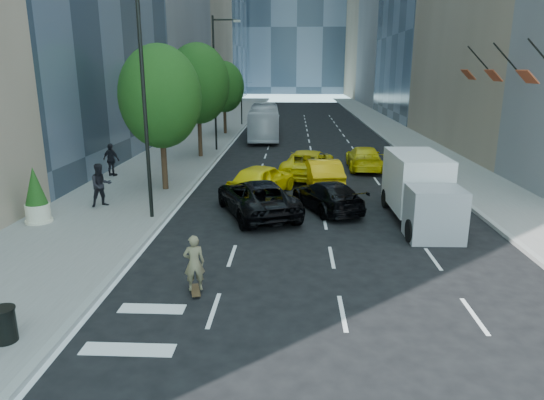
{
  "coord_description": "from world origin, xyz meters",
  "views": [
    {
      "loc": [
        -0.36,
        -15.87,
        6.38
      ],
      "look_at": [
        -1.16,
        1.65,
        1.6
      ],
      "focal_mm": 32.0,
      "sensor_mm": 36.0,
      "label": 1
    }
  ],
  "objects_px": {
    "box_truck": "(420,189)",
    "trash_can": "(4,326)",
    "skateboarder": "(194,267)",
    "city_bus": "(264,122)",
    "planter_shrub": "(36,196)",
    "black_sedan_lincoln": "(257,197)",
    "black_sedan_mercedes": "(327,196)"
  },
  "relations": [
    {
      "from": "box_truck",
      "to": "trash_can",
      "type": "xyz_separation_m",
      "value": [
        -12.1,
        -10.27,
        -0.87
      ]
    },
    {
      "from": "skateboarder",
      "to": "trash_can",
      "type": "bearing_deg",
      "value": 21.72
    },
    {
      "from": "skateboarder",
      "to": "trash_can",
      "type": "xyz_separation_m",
      "value": [
        -3.9,
        -3.0,
        -0.28
      ]
    },
    {
      "from": "city_bus",
      "to": "planter_shrub",
      "type": "distance_m",
      "value": 27.79
    },
    {
      "from": "trash_can",
      "to": "planter_shrub",
      "type": "bearing_deg",
      "value": 113.41
    },
    {
      "from": "box_truck",
      "to": "planter_shrub",
      "type": "bearing_deg",
      "value": -176.51
    },
    {
      "from": "skateboarder",
      "to": "planter_shrub",
      "type": "xyz_separation_m",
      "value": [
        -7.8,
        6.0,
        0.43
      ]
    },
    {
      "from": "skateboarder",
      "to": "planter_shrub",
      "type": "distance_m",
      "value": 9.85
    },
    {
      "from": "black_sedan_lincoln",
      "to": "trash_can",
      "type": "distance_m",
      "value": 12.13
    },
    {
      "from": "black_sedan_lincoln",
      "to": "black_sedan_mercedes",
      "type": "distance_m",
      "value": 3.31
    },
    {
      "from": "skateboarder",
      "to": "black_sedan_mercedes",
      "type": "height_order",
      "value": "skateboarder"
    },
    {
      "from": "city_bus",
      "to": "planter_shrub",
      "type": "relative_size",
      "value": 4.75
    },
    {
      "from": "black_sedan_lincoln",
      "to": "city_bus",
      "type": "bearing_deg",
      "value": -108.45
    },
    {
      "from": "planter_shrub",
      "to": "black_sedan_mercedes",
      "type": "bearing_deg",
      "value": 13.14
    },
    {
      "from": "black_sedan_lincoln",
      "to": "black_sedan_mercedes",
      "type": "xyz_separation_m",
      "value": [
        3.2,
        0.85,
        -0.11
      ]
    },
    {
      "from": "black_sedan_mercedes",
      "to": "trash_can",
      "type": "relative_size",
      "value": 5.88
    },
    {
      "from": "black_sedan_mercedes",
      "to": "trash_can",
      "type": "height_order",
      "value": "black_sedan_mercedes"
    },
    {
      "from": "skateboarder",
      "to": "planter_shrub",
      "type": "height_order",
      "value": "planter_shrub"
    },
    {
      "from": "skateboarder",
      "to": "box_truck",
      "type": "height_order",
      "value": "box_truck"
    },
    {
      "from": "planter_shrub",
      "to": "city_bus",
      "type": "bearing_deg",
      "value": 73.7
    },
    {
      "from": "skateboarder",
      "to": "black_sedan_mercedes",
      "type": "bearing_deg",
      "value": -132.27
    },
    {
      "from": "trash_can",
      "to": "skateboarder",
      "type": "bearing_deg",
      "value": 37.55
    },
    {
      "from": "city_bus",
      "to": "trash_can",
      "type": "xyz_separation_m",
      "value": [
        -3.9,
        -35.67,
        -1.0
      ]
    },
    {
      "from": "trash_can",
      "to": "planter_shrub",
      "type": "height_order",
      "value": "planter_shrub"
    },
    {
      "from": "black_sedan_lincoln",
      "to": "city_bus",
      "type": "distance_m",
      "value": 24.71
    },
    {
      "from": "black_sedan_lincoln",
      "to": "trash_can",
      "type": "xyz_separation_m",
      "value": [
        -5.1,
        -11.0,
        -0.24
      ]
    },
    {
      "from": "planter_shrub",
      "to": "skateboarder",
      "type": "bearing_deg",
      "value": -37.57
    },
    {
      "from": "city_bus",
      "to": "box_truck",
      "type": "bearing_deg",
      "value": -74.89
    },
    {
      "from": "black_sedan_mercedes",
      "to": "city_bus",
      "type": "xyz_separation_m",
      "value": [
        -4.4,
        23.82,
        0.87
      ]
    },
    {
      "from": "skateboarder",
      "to": "box_truck",
      "type": "bearing_deg",
      "value": -154.28
    },
    {
      "from": "city_bus",
      "to": "box_truck",
      "type": "distance_m",
      "value": 26.7
    },
    {
      "from": "black_sedan_lincoln",
      "to": "black_sedan_mercedes",
      "type": "height_order",
      "value": "black_sedan_lincoln"
    }
  ]
}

